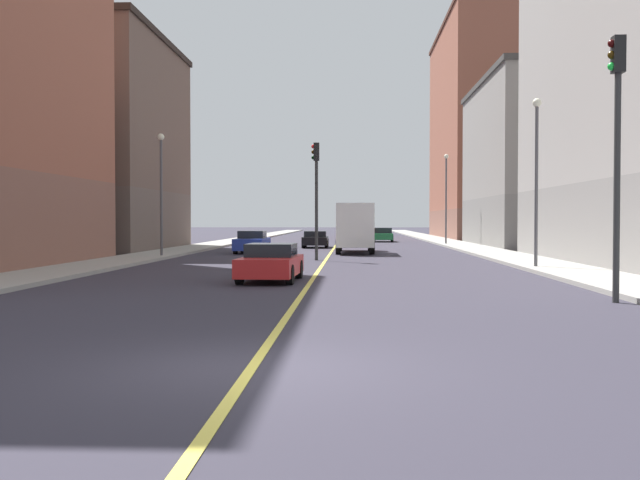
{
  "coord_description": "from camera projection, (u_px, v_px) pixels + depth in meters",
  "views": [
    {
      "loc": [
        1.39,
        -10.3,
        2.05
      ],
      "look_at": [
        -0.28,
        27.55,
        1.04
      ],
      "focal_mm": 42.25,
      "sensor_mm": 36.0,
      "label": 1
    }
  ],
  "objects": [
    {
      "name": "ground_plane",
      "position": [
        252.0,
        368.0,
        10.4
      ],
      "size": [
        400.0,
        400.0,
        0.0
      ],
      "primitive_type": "plane",
      "color": "#312E3A",
      "rests_on": "ground"
    },
    {
      "name": "sidewalk_left",
      "position": [
        460.0,
        245.0,
        58.9
      ],
      "size": [
        2.98,
        168.0,
        0.15
      ],
      "primitive_type": "cube",
      "color": "#9E9B93",
      "rests_on": "ground"
    },
    {
      "name": "sidewalk_right",
      "position": [
        213.0,
        245.0,
        59.76
      ],
      "size": [
        2.98,
        168.0,
        0.15
      ],
      "primitive_type": "cube",
      "color": "#9E9B93",
      "rests_on": "ground"
    },
    {
      "name": "lane_center_stripe",
      "position": [
        335.0,
        246.0,
        59.33
      ],
      "size": [
        0.16,
        154.0,
        0.01
      ],
      "primitive_type": "cube",
      "color": "#E5D14C",
      "rests_on": "ground"
    },
    {
      "name": "building_left_mid",
      "position": [
        554.0,
        163.0,
        58.16
      ],
      "size": [
        11.69,
        19.3,
        12.85
      ],
      "color": "slate",
      "rests_on": "ground"
    },
    {
      "name": "building_left_far",
      "position": [
        493.0,
        133.0,
        83.85
      ],
      "size": [
        11.69,
        26.23,
        23.59
      ],
      "color": "brown",
      "rests_on": "ground"
    },
    {
      "name": "building_right_midblock",
      "position": [
        82.0,
        144.0,
        50.78
      ],
      "size": [
        11.69,
        16.24,
        14.29
      ],
      "color": "brown",
      "rests_on": "ground"
    },
    {
      "name": "traffic_light_left_near",
      "position": [
        617.0,
        132.0,
        18.47
      ],
      "size": [
        0.4,
        0.32,
        6.55
      ],
      "color": "#2D2D2D",
      "rests_on": "ground"
    },
    {
      "name": "traffic_light_median_far",
      "position": [
        316.0,
        184.0,
        37.98
      ],
      "size": [
        0.4,
        0.32,
        5.94
      ],
      "color": "#2D2D2D",
      "rests_on": "ground"
    },
    {
      "name": "street_lamp_left_near",
      "position": [
        536.0,
        164.0,
        30.73
      ],
      "size": [
        0.36,
        0.36,
        6.86
      ],
      "color": "#4C4C51",
      "rests_on": "ground"
    },
    {
      "name": "street_lamp_right_near",
      "position": [
        161.0,
        181.0,
        40.24
      ],
      "size": [
        0.36,
        0.36,
        6.51
      ],
      "color": "#4C4C51",
      "rests_on": "ground"
    },
    {
      "name": "street_lamp_left_far",
      "position": [
        446.0,
        189.0,
        60.6
      ],
      "size": [
        0.36,
        0.36,
        7.2
      ],
      "color": "#4C4C51",
      "rests_on": "ground"
    },
    {
      "name": "car_green",
      "position": [
        383.0,
        235.0,
        70.62
      ],
      "size": [
        2.06,
        4.64,
        1.31
      ],
      "color": "#1E6B38",
      "rests_on": "ground"
    },
    {
      "name": "car_blue",
      "position": [
        252.0,
        242.0,
        46.32
      ],
      "size": [
        1.88,
        4.35,
        1.38
      ],
      "color": "#23389E",
      "rests_on": "ground"
    },
    {
      "name": "car_red",
      "position": [
        271.0,
        263.0,
        25.08
      ],
      "size": [
        1.95,
        4.25,
        1.26
      ],
      "color": "red",
      "rests_on": "ground"
    },
    {
      "name": "car_black",
      "position": [
        315.0,
        239.0,
        55.67
      ],
      "size": [
        1.92,
        4.51,
        1.22
      ],
      "color": "black",
      "rests_on": "ground"
    },
    {
      "name": "box_truck",
      "position": [
        355.0,
        227.0,
        46.56
      ],
      "size": [
        2.31,
        7.95,
        3.03
      ],
      "color": "maroon",
      "rests_on": "ground"
    }
  ]
}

